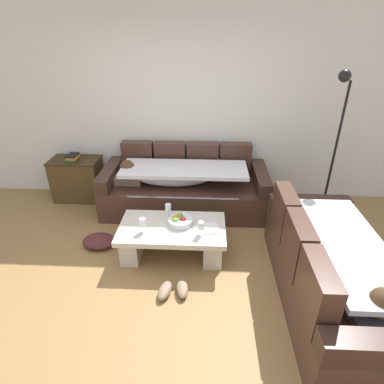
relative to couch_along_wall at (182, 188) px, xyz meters
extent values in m
plane|color=olive|center=(-0.09, -1.62, -0.33)|extent=(14.00, 14.00, 0.00)
cube|color=silver|center=(-0.09, 0.53, 1.02)|extent=(9.00, 0.10, 2.70)
cube|color=#452B21|center=(0.03, -0.02, -0.12)|extent=(2.29, 0.92, 0.42)
cube|color=#452B21|center=(-0.69, 0.36, 0.32)|extent=(0.45, 0.16, 0.46)
cube|color=#452B21|center=(-0.21, 0.36, 0.32)|extent=(0.45, 0.16, 0.46)
cube|color=#452B21|center=(0.28, 0.36, 0.32)|extent=(0.45, 0.16, 0.46)
cube|color=#452B21|center=(0.76, 0.36, 0.32)|extent=(0.45, 0.16, 0.46)
cube|color=#37221A|center=(-1.02, -0.02, 0.19)|extent=(0.18, 0.92, 0.20)
cube|color=#37221A|center=(1.09, -0.02, 0.19)|extent=(0.18, 0.92, 0.20)
cube|color=gray|center=(-0.75, -0.03, 0.14)|extent=(0.36, 0.28, 0.11)
sphere|color=#936B4C|center=(-0.75, -0.07, 0.30)|extent=(0.21, 0.21, 0.21)
sphere|color=#4C331E|center=(-0.75, -0.07, 0.33)|extent=(0.20, 0.20, 0.20)
ellipsoid|color=silver|center=(-0.13, -0.07, 0.23)|extent=(1.10, 0.44, 0.28)
cube|color=silver|center=(0.03, -0.09, 0.33)|extent=(1.70, 0.60, 0.05)
cube|color=silver|center=(0.03, -0.46, -0.10)|extent=(1.44, 0.04, 0.38)
cube|color=#452B21|center=(1.55, -1.68, -0.12)|extent=(0.92, 2.05, 0.42)
cube|color=#452B21|center=(1.17, -2.24, 0.32)|extent=(0.16, 0.53, 0.46)
cube|color=#452B21|center=(1.17, -1.68, 0.32)|extent=(0.16, 0.53, 0.46)
cube|color=#452B21|center=(1.17, -1.12, 0.32)|extent=(0.16, 0.53, 0.46)
cube|color=#37221A|center=(1.55, -0.75, 0.19)|extent=(0.92, 0.18, 0.20)
cube|color=#4C4C56|center=(1.56, -2.34, 0.14)|extent=(0.28, 0.36, 0.11)
sphere|color=#936B4C|center=(1.60, -2.34, 0.30)|extent=(0.21, 0.21, 0.21)
sphere|color=#4C331E|center=(1.60, -2.34, 0.33)|extent=(0.20, 0.20, 0.20)
ellipsoid|color=silver|center=(1.60, -1.72, 0.23)|extent=(0.44, 1.10, 0.28)
cube|color=silver|center=(1.62, -1.68, 0.33)|extent=(0.60, 1.55, 0.05)
cube|color=silver|center=(1.99, -1.68, -0.10)|extent=(0.04, 1.32, 0.38)
cube|color=beige|center=(-0.04, -1.06, 0.02)|extent=(1.20, 0.68, 0.06)
cube|color=beige|center=(-0.50, -1.06, -0.17)|extent=(0.20, 0.54, 0.32)
cube|color=beige|center=(0.42, -1.06, -0.17)|extent=(0.20, 0.54, 0.32)
cylinder|color=silver|center=(0.05, -1.01, 0.08)|extent=(0.28, 0.28, 0.07)
sphere|color=orange|center=(-0.01, -0.98, 0.11)|extent=(0.08, 0.08, 0.08)
sphere|color=#B01F1F|center=(0.08, -1.02, 0.11)|extent=(0.08, 0.08, 0.08)
sphere|color=#619D2A|center=(0.04, -0.93, 0.11)|extent=(0.08, 0.08, 0.08)
sphere|color=#65A73B|center=(0.00, -1.04, 0.11)|extent=(0.08, 0.08, 0.08)
cylinder|color=silver|center=(-0.34, -1.17, 0.05)|extent=(0.06, 0.06, 0.01)
cylinder|color=silver|center=(-0.34, -1.17, 0.09)|extent=(0.01, 0.01, 0.07)
cylinder|color=silver|center=(-0.34, -1.17, 0.17)|extent=(0.07, 0.07, 0.08)
cylinder|color=silver|center=(0.29, -1.21, 0.05)|extent=(0.06, 0.06, 0.01)
cylinder|color=silver|center=(0.29, -1.21, 0.09)|extent=(0.01, 0.01, 0.07)
cylinder|color=silver|center=(0.29, -1.21, 0.17)|extent=(0.07, 0.07, 0.08)
cylinder|color=silver|center=(-0.10, -0.86, 0.05)|extent=(0.06, 0.06, 0.01)
cylinder|color=silver|center=(-0.10, -0.86, 0.09)|extent=(0.01, 0.01, 0.07)
cylinder|color=silver|center=(-0.10, -0.86, 0.17)|extent=(0.07, 0.07, 0.08)
cube|color=white|center=(0.35, -1.10, 0.05)|extent=(0.33, 0.29, 0.01)
cube|color=#48341A|center=(-1.61, 0.23, -0.02)|extent=(0.70, 0.42, 0.62)
cube|color=#322412|center=(-1.61, 0.23, 0.30)|extent=(0.72, 0.44, 0.02)
cube|color=#338C59|center=(-1.64, 0.23, 0.32)|extent=(0.16, 0.20, 0.03)
cube|color=#B76623|center=(-1.62, 0.22, 0.35)|extent=(0.16, 0.21, 0.03)
cube|color=black|center=(-1.62, 0.22, 0.38)|extent=(0.15, 0.21, 0.02)
cylinder|color=black|center=(1.99, -0.07, -0.32)|extent=(0.28, 0.28, 0.02)
cylinder|color=black|center=(1.99, -0.07, 0.59)|extent=(0.03, 0.03, 1.80)
sphere|color=black|center=(1.87, -0.17, 1.55)|extent=(0.14, 0.14, 0.14)
ellipsoid|color=#8C7259|center=(-0.05, -1.70, -0.29)|extent=(0.17, 0.29, 0.09)
ellipsoid|color=#8C7259|center=(0.12, -1.66, -0.29)|extent=(0.15, 0.28, 0.09)
ellipsoid|color=#4C2323|center=(-0.95, -0.95, -0.27)|extent=(0.42, 0.35, 0.12)
camera|label=1|loc=(0.33, -4.01, 2.06)|focal=29.59mm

